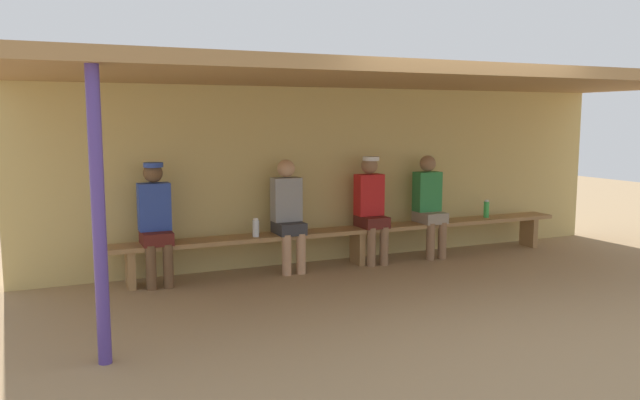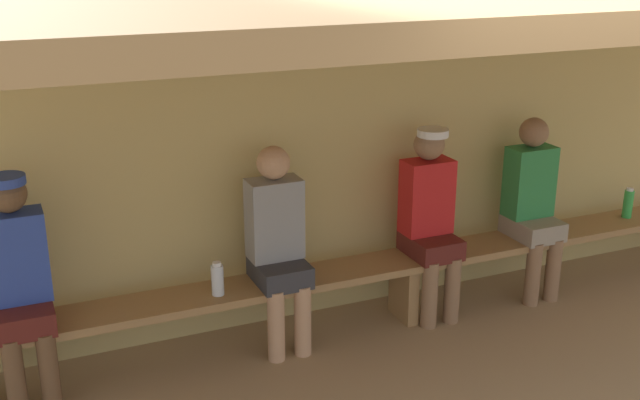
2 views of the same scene
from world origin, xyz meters
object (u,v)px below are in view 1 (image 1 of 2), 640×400
at_px(support_post, 99,218).
at_px(player_rightmost, 155,218).
at_px(player_in_red, 429,202).
at_px(player_in_blue, 371,204).
at_px(bench, 358,234).
at_px(water_bottle_clear, 486,209).
at_px(player_middle, 288,211).
at_px(water_bottle_green, 256,228).

relative_size(support_post, player_rightmost, 1.64).
height_order(player_in_red, player_in_blue, player_in_blue).
bearing_deg(player_in_blue, player_rightmost, 180.00).
xyz_separation_m(bench, water_bottle_clear, (2.00, 0.02, 0.19)).
relative_size(support_post, player_in_red, 1.65).
relative_size(player_middle, player_rightmost, 0.99).
bearing_deg(support_post, player_in_blue, 31.91).
xyz_separation_m(player_rightmost, water_bottle_clear, (4.47, 0.01, -0.17)).
xyz_separation_m(bench, player_in_red, (1.06, 0.00, 0.34)).
bearing_deg(water_bottle_clear, bench, -179.51).
relative_size(player_in_blue, water_bottle_green, 6.21).
height_order(bench, player_middle, player_middle).
xyz_separation_m(support_post, player_middle, (2.26, 2.10, -0.37)).
distance_m(player_middle, water_bottle_clear, 2.93).
bearing_deg(bench, water_bottle_clear, 0.49).
xyz_separation_m(player_in_red, water_bottle_clear, (0.94, 0.01, -0.15)).
height_order(player_in_blue, water_bottle_clear, player_in_blue).
bearing_deg(bench, support_post, -146.63).
bearing_deg(support_post, water_bottle_clear, 22.20).
bearing_deg(support_post, player_middle, 42.90).
bearing_deg(player_rightmost, player_in_blue, 0.00).
bearing_deg(player_in_red, player_rightmost, 179.99).
bearing_deg(player_middle, player_in_blue, 0.03).
height_order(player_rightmost, player_in_blue, same).
distance_m(player_middle, player_in_red, 1.98).
xyz_separation_m(support_post, water_bottle_clear, (5.19, 2.12, -0.52)).
bearing_deg(player_in_blue, bench, -178.93).
bearing_deg(water_bottle_green, player_in_blue, 1.92).
distance_m(player_in_blue, water_bottle_green, 1.55).
xyz_separation_m(player_middle, water_bottle_clear, (2.93, 0.01, -0.15)).
bearing_deg(water_bottle_green, water_bottle_clear, 1.11).
relative_size(support_post, player_in_blue, 1.64).
xyz_separation_m(player_middle, player_in_blue, (1.12, 0.00, 0.02)).
bearing_deg(support_post, player_rightmost, 71.04).
bearing_deg(water_bottle_clear, player_in_blue, -179.57).
bearing_deg(support_post, player_in_red, 26.35).
relative_size(support_post, water_bottle_green, 10.16).
distance_m(bench, player_rightmost, 2.49).
height_order(player_in_red, player_rightmost, player_rightmost).
bearing_deg(bench, player_middle, 179.81).
relative_size(water_bottle_clear, water_bottle_green, 1.12).
height_order(support_post, player_rightmost, support_post).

